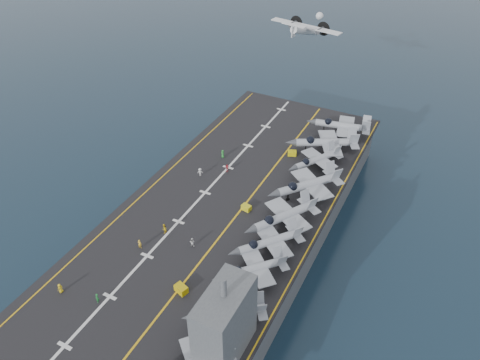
% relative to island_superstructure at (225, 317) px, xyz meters
% --- Properties ---
extents(ground, '(500.00, 500.00, 0.00)m').
position_rel_island_superstructure_xyz_m(ground, '(-15.00, 30.00, -17.90)').
color(ground, '#142135').
rests_on(ground, ground).
extents(hull, '(36.00, 90.00, 10.00)m').
position_rel_island_superstructure_xyz_m(hull, '(-15.00, 30.00, -12.90)').
color(hull, '#56595E').
rests_on(hull, ground).
extents(flight_deck, '(38.00, 92.00, 0.40)m').
position_rel_island_superstructure_xyz_m(flight_deck, '(-15.00, 30.00, -7.70)').
color(flight_deck, black).
rests_on(flight_deck, hull).
extents(foul_line, '(0.35, 90.00, 0.02)m').
position_rel_island_superstructure_xyz_m(foul_line, '(-12.00, 30.00, -7.48)').
color(foul_line, gold).
rests_on(foul_line, flight_deck).
extents(landing_centerline, '(0.50, 90.00, 0.02)m').
position_rel_island_superstructure_xyz_m(landing_centerline, '(-21.00, 30.00, -7.48)').
color(landing_centerline, silver).
rests_on(landing_centerline, flight_deck).
extents(deck_edge_port, '(0.25, 90.00, 0.02)m').
position_rel_island_superstructure_xyz_m(deck_edge_port, '(-32.00, 30.00, -7.48)').
color(deck_edge_port, gold).
rests_on(deck_edge_port, flight_deck).
extents(deck_edge_stbd, '(0.25, 90.00, 0.02)m').
position_rel_island_superstructure_xyz_m(deck_edge_stbd, '(3.50, 30.00, -7.48)').
color(deck_edge_stbd, gold).
rests_on(deck_edge_stbd, flight_deck).
extents(island_superstructure, '(5.00, 10.00, 15.00)m').
position_rel_island_superstructure_xyz_m(island_superstructure, '(0.00, 0.00, 0.00)').
color(island_superstructure, '#56595E').
rests_on(island_superstructure, flight_deck).
extents(fighter_jet_1, '(15.23, 14.28, 4.40)m').
position_rel_island_superstructure_xyz_m(fighter_jet_1, '(-1.78, 4.63, -5.30)').
color(fighter_jet_1, '#9CA6AD').
rests_on(fighter_jet_1, flight_deck).
extents(fighter_jet_2, '(14.97, 15.16, 4.44)m').
position_rel_island_superstructure_xyz_m(fighter_jet_2, '(-2.30, 14.10, -5.28)').
color(fighter_jet_2, gray).
rests_on(fighter_jet_2, flight_deck).
extents(fighter_jet_3, '(15.90, 16.53, 4.80)m').
position_rel_island_superstructure_xyz_m(fighter_jet_3, '(-2.53, 20.76, -5.10)').
color(fighter_jet_3, '#969FA6').
rests_on(fighter_jet_3, flight_deck).
extents(fighter_jet_4, '(16.85, 18.52, 5.35)m').
position_rel_island_superstructure_xyz_m(fighter_jet_4, '(-2.71, 27.89, -4.82)').
color(fighter_jet_4, '#9CA3AB').
rests_on(fighter_jet_4, flight_deck).
extents(fighter_jet_5, '(18.48, 19.29, 5.60)m').
position_rel_island_superstructure_xyz_m(fighter_jet_5, '(-2.13, 38.84, -4.70)').
color(fighter_jet_5, gray).
rests_on(fighter_jet_5, flight_deck).
extents(fighter_jet_6, '(14.63, 16.14, 4.67)m').
position_rel_island_superstructure_xyz_m(fighter_jet_6, '(-3.78, 48.63, -5.17)').
color(fighter_jet_6, gray).
rests_on(fighter_jet_6, flight_deck).
extents(fighter_jet_7, '(19.65, 17.35, 5.71)m').
position_rel_island_superstructure_xyz_m(fighter_jet_7, '(-3.97, 55.57, -4.65)').
color(fighter_jet_7, '#9096A0').
rests_on(fighter_jet_7, flight_deck).
extents(fighter_jet_8, '(17.03, 13.04, 5.32)m').
position_rel_island_superstructure_xyz_m(fighter_jet_8, '(-3.02, 64.83, -4.84)').
color(fighter_jet_8, '#9299A2').
rests_on(fighter_jet_8, flight_deck).
extents(tow_cart_a, '(2.41, 1.93, 1.26)m').
position_rel_island_superstructure_xyz_m(tow_cart_a, '(-11.36, 6.05, -6.87)').
color(tow_cart_a, '#C0A20A').
rests_on(tow_cart_a, flight_deck).
extents(tow_cart_b, '(2.03, 1.53, 1.10)m').
position_rel_island_superstructure_xyz_m(tow_cart_b, '(-11.06, 29.00, -6.95)').
color(tow_cart_b, gold).
rests_on(tow_cart_b, flight_deck).
extents(tow_cart_c, '(2.24, 1.89, 1.15)m').
position_rel_island_superstructure_xyz_m(tow_cart_c, '(-10.29, 50.96, -6.93)').
color(tow_cart_c, '#D0C40B').
rests_on(tow_cart_c, flight_deck).
extents(crew_0, '(0.87, 1.17, 1.80)m').
position_rel_island_superstructure_xyz_m(crew_0, '(-28.56, -2.80, -6.60)').
color(crew_0, yellow).
rests_on(crew_0, flight_deck).
extents(crew_1, '(1.21, 0.88, 1.88)m').
position_rel_island_superstructure_xyz_m(crew_1, '(-23.29, 11.09, -6.56)').
color(crew_1, gold).
rests_on(crew_1, flight_deck).
extents(crew_2, '(0.86, 1.24, 1.99)m').
position_rel_island_superstructure_xyz_m(crew_2, '(-21.64, 16.32, -6.50)').
color(crew_2, yellow).
rests_on(crew_2, flight_deck).
extents(crew_3, '(1.33, 1.20, 1.86)m').
position_rel_island_superstructure_xyz_m(crew_3, '(-24.95, 34.65, -6.57)').
color(crew_3, silver).
rests_on(crew_3, flight_deck).
extents(crew_4, '(1.30, 1.17, 1.80)m').
position_rel_island_superstructure_xyz_m(crew_4, '(-20.52, 38.65, -6.60)').
color(crew_4, red).
rests_on(crew_4, flight_deck).
extents(crew_5, '(1.29, 1.35, 1.88)m').
position_rel_island_superstructure_xyz_m(crew_5, '(-24.00, 43.03, -6.56)').
color(crew_5, '#268C33').
rests_on(crew_5, flight_deck).
extents(crew_6, '(1.12, 1.26, 1.76)m').
position_rel_island_superstructure_xyz_m(crew_6, '(-22.00, -1.62, -6.62)').
color(crew_6, '#1D8C35').
rests_on(crew_6, flight_deck).
extents(crew_7, '(1.21, 0.91, 1.84)m').
position_rel_island_superstructure_xyz_m(crew_7, '(-15.24, 15.71, -6.58)').
color(crew_7, silver).
rests_on(crew_7, flight_deck).
extents(transport_plane, '(23.82, 18.19, 5.12)m').
position_rel_island_superstructure_xyz_m(transport_plane, '(-23.44, 91.16, 6.80)').
color(transport_plane, silver).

